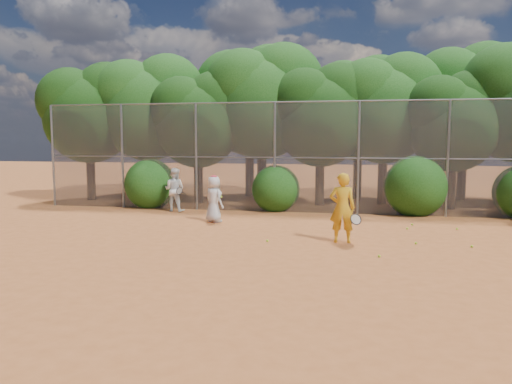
# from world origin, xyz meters

# --- Properties ---
(ground) EXTENTS (80.00, 80.00, 0.00)m
(ground) POSITION_xyz_m (0.00, 0.00, 0.00)
(ground) COLOR #AC5726
(ground) RESTS_ON ground
(fence_back) EXTENTS (20.05, 0.09, 4.03)m
(fence_back) POSITION_xyz_m (-0.12, 6.00, 2.05)
(fence_back) COLOR gray
(fence_back) RESTS_ON ground
(tree_0) EXTENTS (4.38, 3.81, 6.00)m
(tree_0) POSITION_xyz_m (-9.44, 8.04, 3.93)
(tree_0) COLOR black
(tree_0) RESTS_ON ground
(tree_1) EXTENTS (4.64, 4.03, 6.35)m
(tree_1) POSITION_xyz_m (-6.94, 8.54, 4.16)
(tree_1) COLOR black
(tree_1) RESTS_ON ground
(tree_2) EXTENTS (3.99, 3.47, 5.47)m
(tree_2) POSITION_xyz_m (-4.45, 7.83, 3.58)
(tree_2) COLOR black
(tree_2) RESTS_ON ground
(tree_3) EXTENTS (4.89, 4.26, 6.70)m
(tree_3) POSITION_xyz_m (-1.94, 8.84, 4.40)
(tree_3) COLOR black
(tree_3) RESTS_ON ground
(tree_4) EXTENTS (4.19, 3.64, 5.73)m
(tree_4) POSITION_xyz_m (0.55, 8.24, 3.76)
(tree_4) COLOR black
(tree_4) RESTS_ON ground
(tree_5) EXTENTS (4.51, 3.92, 6.17)m
(tree_5) POSITION_xyz_m (3.06, 9.04, 4.05)
(tree_5) COLOR black
(tree_5) RESTS_ON ground
(tree_6) EXTENTS (3.86, 3.36, 5.29)m
(tree_6) POSITION_xyz_m (5.55, 8.03, 3.47)
(tree_6) COLOR black
(tree_6) RESTS_ON ground
(tree_9) EXTENTS (4.83, 4.20, 6.62)m
(tree_9) POSITION_xyz_m (-7.94, 10.84, 4.34)
(tree_9) COLOR black
(tree_9) RESTS_ON ground
(tree_10) EXTENTS (5.15, 4.48, 7.06)m
(tree_10) POSITION_xyz_m (-2.93, 11.05, 4.63)
(tree_10) COLOR black
(tree_10) RESTS_ON ground
(tree_11) EXTENTS (4.64, 4.03, 6.35)m
(tree_11) POSITION_xyz_m (2.06, 10.64, 4.16)
(tree_11) COLOR black
(tree_11) RESTS_ON ground
(tree_12) EXTENTS (5.02, 4.37, 6.88)m
(tree_12) POSITION_xyz_m (6.56, 11.24, 4.51)
(tree_12) COLOR black
(tree_12) RESTS_ON ground
(bush_0) EXTENTS (2.00, 2.00, 2.00)m
(bush_0) POSITION_xyz_m (-6.00, 6.30, 1.00)
(bush_0) COLOR #184812
(bush_0) RESTS_ON ground
(bush_1) EXTENTS (1.80, 1.80, 1.80)m
(bush_1) POSITION_xyz_m (-1.00, 6.30, 0.90)
(bush_1) COLOR #184812
(bush_1) RESTS_ON ground
(bush_2) EXTENTS (2.20, 2.20, 2.20)m
(bush_2) POSITION_xyz_m (4.00, 6.30, 1.10)
(bush_2) COLOR #184812
(bush_2) RESTS_ON ground
(player_yellow) EXTENTS (0.86, 0.57, 1.82)m
(player_yellow) POSITION_xyz_m (1.59, 0.93, 0.91)
(player_yellow) COLOR gold
(player_yellow) RESTS_ON ground
(player_teen) EXTENTS (0.87, 0.82, 1.52)m
(player_teen) POSITION_xyz_m (-2.55, 3.35, 0.76)
(player_teen) COLOR silver
(player_teen) RESTS_ON ground
(player_white) EXTENTS (0.89, 0.77, 1.61)m
(player_white) POSITION_xyz_m (-4.66, 5.40, 0.80)
(player_white) COLOR white
(player_white) RESTS_ON ground
(ball_0) EXTENTS (0.07, 0.07, 0.07)m
(ball_0) POSITION_xyz_m (3.46, 1.05, 0.03)
(ball_0) COLOR #B8E229
(ball_0) RESTS_ON ground
(ball_1) EXTENTS (0.07, 0.07, 0.07)m
(ball_1) POSITION_xyz_m (3.45, 3.16, 0.03)
(ball_1) COLOR #B8E229
(ball_1) RESTS_ON ground
(ball_2) EXTENTS (0.07, 0.07, 0.07)m
(ball_2) POSITION_xyz_m (2.47, -0.59, 0.03)
(ball_2) COLOR #B8E229
(ball_2) RESTS_ON ground
(ball_3) EXTENTS (0.07, 0.07, 0.07)m
(ball_3) POSITION_xyz_m (4.77, 0.92, 0.03)
(ball_3) COLOR #B8E229
(ball_3) RESTS_ON ground
(ball_4) EXTENTS (0.07, 0.07, 0.07)m
(ball_4) POSITION_xyz_m (-0.32, 0.59, 0.03)
(ball_4) COLOR #B8E229
(ball_4) RESTS_ON ground
(ball_5) EXTENTS (0.07, 0.07, 0.07)m
(ball_5) POSITION_xyz_m (4.89, 3.38, 0.03)
(ball_5) COLOR #B8E229
(ball_5) RESTS_ON ground
(ball_6) EXTENTS (0.07, 0.07, 0.07)m
(ball_6) POSITION_xyz_m (3.67, 3.92, 0.03)
(ball_6) COLOR #B8E229
(ball_6) RESTS_ON ground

